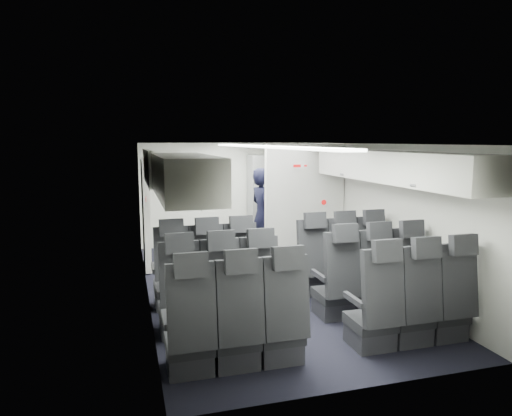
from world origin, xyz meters
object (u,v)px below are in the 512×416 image
seat_row_front (274,270)px  seat_row_mid (298,290)px  boarding_door (146,214)px  seat_row_rear (329,318)px  carry_on_bag (168,171)px  flight_attendant (262,216)px  galley_unit (269,200)px

seat_row_front → seat_row_mid: bearing=-90.0°
seat_row_front → boarding_door: boarding_door is taller
seat_row_rear → boarding_door: (-1.64, 3.89, 0.55)m
boarding_door → carry_on_bag: bearing=-84.9°
seat_row_front → seat_row_rear: same height
seat_row_rear → carry_on_bag: 2.61m
seat_row_mid → flight_attendant: bearing=82.1°
boarding_door → flight_attendant: (2.02, -0.23, -0.09)m
seat_row_front → galley_unit: bearing=73.7°
galley_unit → boarding_door: bearing=-155.7°
seat_row_mid → seat_row_front: bearing=90.0°
galley_unit → carry_on_bag: carry_on_bag is taller
seat_row_mid → seat_row_rear: 0.90m
seat_row_mid → carry_on_bag: (-1.44, 0.75, 1.42)m
boarding_door → flight_attendant: bearing=-6.6°
seat_row_mid → galley_unit: (0.95, 4.15, 0.55)m
carry_on_bag → galley_unit: bearing=58.1°
boarding_door → carry_on_bag: (0.20, -2.24, 0.87)m
seat_row_mid → boarding_door: (-1.64, 2.99, 0.55)m
seat_row_front → boarding_door: size_ratio=1.79×
seat_row_mid → seat_row_rear: size_ratio=1.00×
seat_row_rear → galley_unit: galley_unit is taller
galley_unit → flight_attendant: 1.51m
seat_row_rear → galley_unit: 5.17m
seat_row_front → flight_attendant: bearing=78.4°
seat_row_rear → flight_attendant: bearing=84.0°
galley_unit → seat_row_front: bearing=-106.3°
seat_row_front → flight_attendant: size_ratio=1.94×
seat_row_front → seat_row_mid: same height
galley_unit → boarding_door: (-2.59, -1.17, 0.00)m
seat_row_mid → seat_row_rear: bearing=-90.0°
boarding_door → seat_row_mid: bearing=-61.2°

